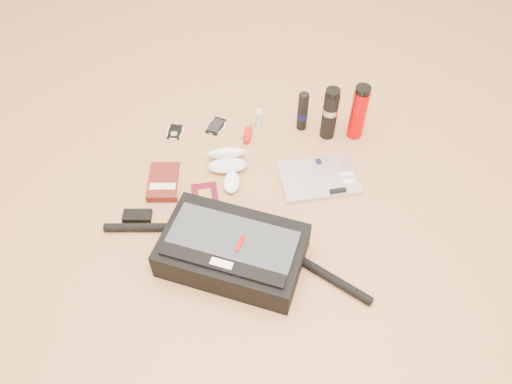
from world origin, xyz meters
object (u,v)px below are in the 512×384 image
messenger_bag (232,250)px  thermos_black (330,113)px  laptop (319,178)px  thermos_red (358,112)px  book (165,182)px

messenger_bag → thermos_black: thermos_black is taller
laptop → thermos_red: bearing=47.0°
thermos_black → book: bearing=-150.5°
thermos_red → laptop: bearing=-117.2°
laptop → messenger_bag: bearing=-141.1°
book → thermos_red: size_ratio=0.77×
messenger_bag → book: messenger_bag is taller
messenger_bag → thermos_red: bearing=68.9°
book → thermos_red: thermos_red is taller
thermos_black → thermos_red: bearing=7.2°
messenger_bag → thermos_black: bearing=76.0°
laptop → book: bearing=173.1°
messenger_bag → thermos_red: 0.83m
book → thermos_black: (0.64, 0.36, 0.11)m
thermos_red → thermos_black: bearing=-172.8°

